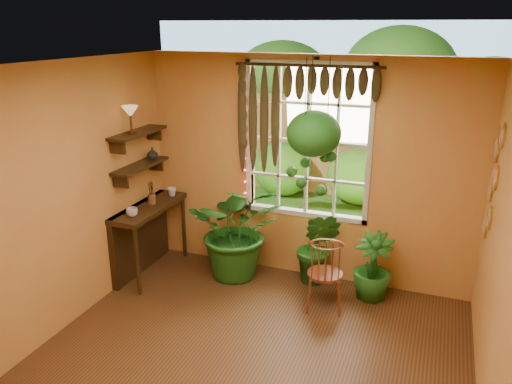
# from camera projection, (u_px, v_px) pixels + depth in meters

# --- Properties ---
(ceiling) EXTENTS (4.50, 4.50, 0.00)m
(ceiling) POSITION_uv_depth(u_px,v_px,m) (227.00, 71.00, 3.52)
(ceiling) COLOR silver
(ceiling) RESTS_ON wall_back
(wall_back) EXTENTS (4.00, 0.00, 4.00)m
(wall_back) POSITION_uv_depth(u_px,v_px,m) (306.00, 171.00, 5.94)
(wall_back) COLOR gold
(wall_back) RESTS_ON floor
(wall_left) EXTENTS (0.00, 4.50, 4.50)m
(wall_left) POSITION_uv_depth(u_px,v_px,m) (33.00, 213.00, 4.62)
(wall_left) COLOR gold
(wall_left) RESTS_ON floor
(wall_right) EXTENTS (0.00, 4.50, 4.50)m
(wall_right) POSITION_uv_depth(u_px,v_px,m) (509.00, 291.00, 3.28)
(wall_right) COLOR gold
(wall_right) RESTS_ON floor
(window) EXTENTS (1.52, 0.10, 1.86)m
(window) POSITION_uv_depth(u_px,v_px,m) (308.00, 142.00, 5.86)
(window) COLOR silver
(window) RESTS_ON wall_back
(valance_vine) EXTENTS (1.70, 0.12, 1.10)m
(valance_vine) POSITION_uv_depth(u_px,v_px,m) (299.00, 93.00, 5.60)
(valance_vine) COLOR #31200D
(valance_vine) RESTS_ON window
(string_lights) EXTENTS (0.03, 0.03, 1.54)m
(string_lights) POSITION_uv_depth(u_px,v_px,m) (245.00, 134.00, 6.02)
(string_lights) COLOR #FF2633
(string_lights) RESTS_ON window
(wall_plates) EXTENTS (0.04, 0.32, 1.10)m
(wall_plates) POSITION_uv_depth(u_px,v_px,m) (492.00, 184.00, 4.80)
(wall_plates) COLOR beige
(wall_plates) RESTS_ON wall_right
(counter_ledge) EXTENTS (0.40, 1.20, 0.90)m
(counter_ledge) POSITION_uv_depth(u_px,v_px,m) (143.00, 230.00, 6.27)
(counter_ledge) COLOR #31200D
(counter_ledge) RESTS_ON floor
(shelf_lower) EXTENTS (0.25, 0.90, 0.04)m
(shelf_lower) POSITION_uv_depth(u_px,v_px,m) (140.00, 166.00, 5.98)
(shelf_lower) COLOR #31200D
(shelf_lower) RESTS_ON wall_left
(shelf_upper) EXTENTS (0.25, 0.90, 0.04)m
(shelf_upper) POSITION_uv_depth(u_px,v_px,m) (138.00, 133.00, 5.86)
(shelf_upper) COLOR #31200D
(shelf_upper) RESTS_ON wall_left
(backyard) EXTENTS (14.00, 10.00, 12.00)m
(backyard) POSITION_uv_depth(u_px,v_px,m) (379.00, 115.00, 9.98)
(backyard) COLOR #2B5E1A
(backyard) RESTS_ON ground
(windsor_chair) EXTENTS (0.46, 0.48, 1.04)m
(windsor_chair) POSITION_uv_depth(u_px,v_px,m) (325.00, 284.00, 5.48)
(windsor_chair) COLOR brown
(windsor_chair) RESTS_ON floor
(potted_plant_left) EXTENTS (1.36, 1.27, 1.25)m
(potted_plant_left) POSITION_uv_depth(u_px,v_px,m) (238.00, 229.00, 6.11)
(potted_plant_left) COLOR #164A13
(potted_plant_left) RESTS_ON floor
(potted_plant_mid) EXTENTS (0.57, 0.48, 0.95)m
(potted_plant_mid) POSITION_uv_depth(u_px,v_px,m) (318.00, 247.00, 5.97)
(potted_plant_mid) COLOR #164A13
(potted_plant_mid) RESTS_ON floor
(potted_plant_right) EXTENTS (0.51, 0.51, 0.79)m
(potted_plant_right) POSITION_uv_depth(u_px,v_px,m) (373.00, 267.00, 5.67)
(potted_plant_right) COLOR #164A13
(potted_plant_right) RESTS_ON floor
(hanging_basket) EXTENTS (0.59, 0.59, 1.47)m
(hanging_basket) POSITION_uv_depth(u_px,v_px,m) (314.00, 139.00, 5.40)
(hanging_basket) COLOR black
(hanging_basket) RESTS_ON ceiling
(cup_a) EXTENTS (0.14, 0.14, 0.10)m
(cup_a) POSITION_uv_depth(u_px,v_px,m) (132.00, 212.00, 5.76)
(cup_a) COLOR silver
(cup_a) RESTS_ON counter_ledge
(cup_b) EXTENTS (0.15, 0.15, 0.11)m
(cup_b) POSITION_uv_depth(u_px,v_px,m) (172.00, 192.00, 6.45)
(cup_b) COLOR beige
(cup_b) RESTS_ON counter_ledge
(brush_jar) EXTENTS (0.10, 0.10, 0.36)m
(brush_jar) POSITION_uv_depth(u_px,v_px,m) (151.00, 193.00, 6.14)
(brush_jar) COLOR brown
(brush_jar) RESTS_ON counter_ledge
(shelf_vase) EXTENTS (0.14, 0.14, 0.14)m
(shelf_vase) POSITION_uv_depth(u_px,v_px,m) (152.00, 153.00, 6.19)
(shelf_vase) COLOR #B2AD99
(shelf_vase) RESTS_ON shelf_lower
(tiffany_lamp) EXTENTS (0.19, 0.19, 0.32)m
(tiffany_lamp) POSITION_uv_depth(u_px,v_px,m) (130.00, 113.00, 5.64)
(tiffany_lamp) COLOR #563418
(tiffany_lamp) RESTS_ON shelf_upper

